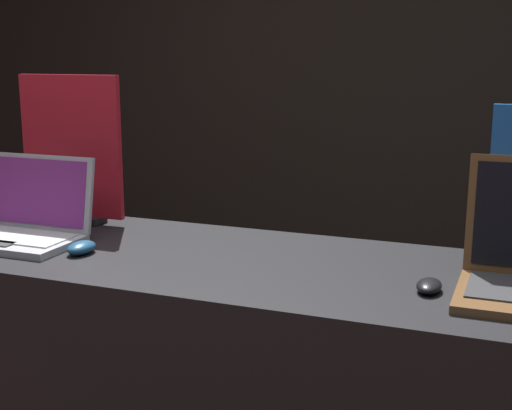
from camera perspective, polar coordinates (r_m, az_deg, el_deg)
The scene contains 5 objects.
wall_back at distance 3.59m, azimuth 10.89°, elevation 10.36°, with size 8.00×0.05×2.80m.
laptop_front at distance 2.15m, azimuth -18.04°, elevation -1.25°, with size 0.36×0.27×0.24m.
mouse_front at distance 1.98m, azimuth -13.80°, elevation -3.33°, with size 0.06×0.10×0.03m.
promo_stand_front at distance 2.31m, azimuth -14.53°, elevation 4.04°, with size 0.35×0.07×0.47m.
mouse_back at distance 1.67m, azimuth 13.68°, elevation -6.30°, with size 0.06×0.10×0.03m.
Camera 1 is at (0.66, -1.34, 1.50)m, focal length 50.00 mm.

